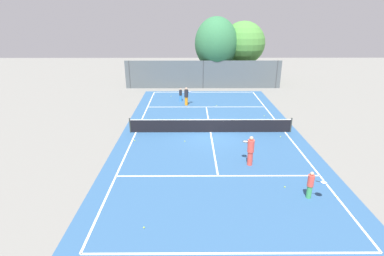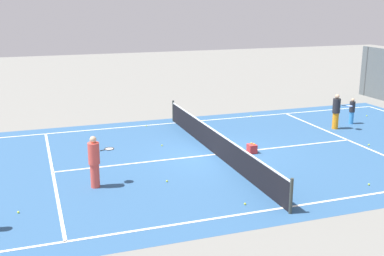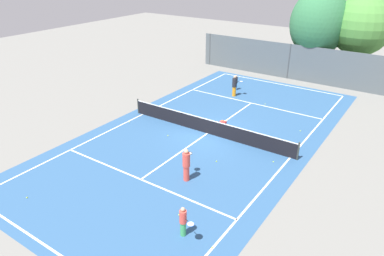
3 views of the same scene
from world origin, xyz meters
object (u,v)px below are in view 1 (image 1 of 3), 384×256
object	(u,v)px
tennis_ball_3	(217,106)
tennis_ball_10	(281,137)
player_1	(311,185)
tennis_ball_6	(248,147)
player_2	(181,95)
tennis_ball_2	(144,114)
tennis_ball_9	(135,140)
player_0	(186,96)
tennis_ball_7	(337,197)
ball_crate	(213,123)
tennis_ball_0	(264,116)
tennis_ball_8	(285,187)
tennis_ball_5	(144,227)
player_3	(250,150)
tennis_ball_4	(171,96)
tennis_ball_1	(185,141)

from	to	relation	value
tennis_ball_3	tennis_ball_10	distance (m)	8.66
player_1	tennis_ball_6	world-z (taller)	player_1
player_2	tennis_ball_2	world-z (taller)	player_2
player_2	tennis_ball_9	xyz separation A→B (m)	(-2.87, -10.00, -0.64)
player_0	player_2	bearing A→B (deg)	113.39
tennis_ball_3	tennis_ball_7	xyz separation A→B (m)	(4.48, -15.16, 0.00)
ball_crate	tennis_ball_9	world-z (taller)	ball_crate
tennis_ball_3	player_2	bearing A→B (deg)	154.13
tennis_ball_0	tennis_ball_10	world-z (taller)	same
player_2	tennis_ball_8	size ratio (longest dim) A/B	19.87
tennis_ball_5	player_2	bearing A→B (deg)	87.21
tennis_ball_9	player_0	bearing A→B (deg)	68.13
player_3	ball_crate	size ratio (longest dim) A/B	4.17
player_1	tennis_ball_0	bearing A→B (deg)	86.79
tennis_ball_0	tennis_ball_8	size ratio (longest dim) A/B	1.00
tennis_ball_7	tennis_ball_4	bearing A→B (deg)	115.75
player_2	tennis_ball_5	size ratio (longest dim) A/B	19.87
tennis_ball_5	tennis_ball_9	xyz separation A→B (m)	(-1.94, 9.01, 0.00)
tennis_ball_9	player_2	bearing A→B (deg)	73.98
player_2	tennis_ball_2	xyz separation A→B (m)	(-3.04, -4.14, -0.64)
tennis_ball_4	tennis_ball_10	world-z (taller)	same
tennis_ball_1	player_3	bearing A→B (deg)	-41.51
tennis_ball_0	tennis_ball_6	size ratio (longest dim) A/B	1.00
player_0	tennis_ball_0	xyz separation A→B (m)	(6.68, -3.37, -0.85)
player_0	tennis_ball_5	world-z (taller)	player_0
tennis_ball_5	tennis_ball_7	bearing A→B (deg)	13.70
player_0	tennis_ball_6	size ratio (longest dim) A/B	26.01
tennis_ball_1	player_0	bearing A→B (deg)	89.97
tennis_ball_7	player_1	bearing A→B (deg)	-178.60
player_1	tennis_ball_8	size ratio (longest dim) A/B	20.95
ball_crate	tennis_ball_3	bearing A→B (deg)	82.08
tennis_ball_0	tennis_ball_9	distance (m)	11.43
tennis_ball_8	tennis_ball_4	bearing A→B (deg)	110.86
ball_crate	tennis_ball_8	world-z (taller)	ball_crate
tennis_ball_1	tennis_ball_9	xyz separation A→B (m)	(-3.46, 0.16, 0.00)
ball_crate	tennis_ball_0	distance (m)	5.04
player_0	tennis_ball_10	distance (m)	10.54
tennis_ball_7	tennis_ball_6	bearing A→B (deg)	119.32
tennis_ball_7	tennis_ball_10	xyz separation A→B (m)	(-0.58, 7.44, 0.00)
tennis_ball_3	tennis_ball_7	bearing A→B (deg)	-73.53
tennis_ball_1	tennis_ball_4	world-z (taller)	same
player_1	player_2	world-z (taller)	player_1
player_1	tennis_ball_9	distance (m)	11.72
tennis_ball_8	player_0	bearing A→B (deg)	109.35
tennis_ball_0	tennis_ball_8	world-z (taller)	same
player_2	tennis_ball_4	size ratio (longest dim) A/B	19.87
tennis_ball_7	tennis_ball_9	bearing A→B (deg)	147.68
player_1	tennis_ball_9	size ratio (longest dim) A/B	20.95
tennis_ball_3	player_0	bearing A→B (deg)	173.90
player_0	tennis_ball_7	xyz separation A→B (m)	(7.35, -15.47, -0.85)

